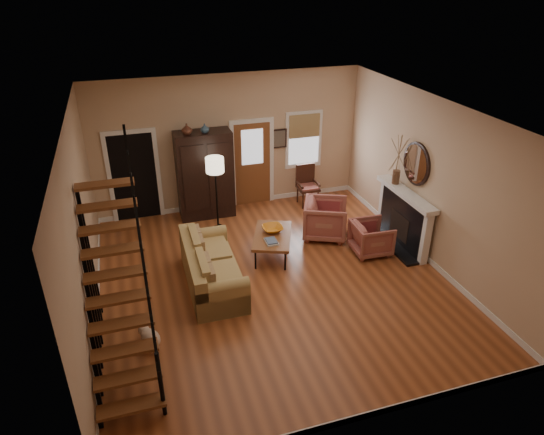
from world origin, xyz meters
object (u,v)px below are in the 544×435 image
object	(u,v)px
armoire	(205,175)
armchair_right	(325,219)
side_chair	(308,186)
coffee_table	(272,245)
armchair_left	(371,238)
sofa	(212,267)
floor_lamp	(216,195)

from	to	relation	value
armoire	armchair_right	bearing A→B (deg)	-38.43
side_chair	coffee_table	bearing A→B (deg)	-127.48
coffee_table	side_chair	size ratio (longest dim) A/B	1.25
armchair_left	armchair_right	size ratio (longest dim) A/B	0.82
coffee_table	sofa	bearing A→B (deg)	-153.99
armchair_left	floor_lamp	xyz separation A→B (m)	(-2.88, 1.98, 0.53)
armchair_right	side_chair	distance (m)	1.67
armchair_left	armchair_right	bearing A→B (deg)	37.41
floor_lamp	sofa	bearing A→B (deg)	-104.27
armoire	sofa	world-z (taller)	armoire
floor_lamp	side_chair	world-z (taller)	floor_lamp
armchair_right	floor_lamp	xyz separation A→B (m)	(-2.23, 1.03, 0.45)
floor_lamp	coffee_table	bearing A→B (deg)	-59.50
armoire	armchair_left	size ratio (longest dim) A/B	2.71
armchair_left	side_chair	xyz separation A→B (m)	(-0.43, 2.59, 0.16)
armchair_right	armchair_left	bearing A→B (deg)	-121.03
coffee_table	side_chair	xyz separation A→B (m)	(1.59, 2.08, 0.27)
coffee_table	armchair_right	bearing A→B (deg)	17.23
armoire	coffee_table	xyz separation A→B (m)	(0.96, -2.28, -0.81)
armchair_left	side_chair	size ratio (longest dim) A/B	0.76
armchair_left	armchair_right	world-z (taller)	armchair_right
armchair_left	armoire	bearing A→B (deg)	49.90
armchair_right	coffee_table	bearing A→B (deg)	131.89
armchair_right	side_chair	bearing A→B (deg)	17.09
floor_lamp	armchair_left	bearing A→B (deg)	-34.50
sofa	floor_lamp	world-z (taller)	floor_lamp
coffee_table	armchair_left	xyz separation A→B (m)	(2.02, -0.52, 0.11)
sofa	armoire	bearing A→B (deg)	82.30
coffee_table	armchair_right	xyz separation A→B (m)	(1.37, 0.43, 0.19)
sofa	armchair_left	size ratio (longest dim) A/B	2.81
armoire	side_chair	bearing A→B (deg)	-4.48
floor_lamp	side_chair	distance (m)	2.55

